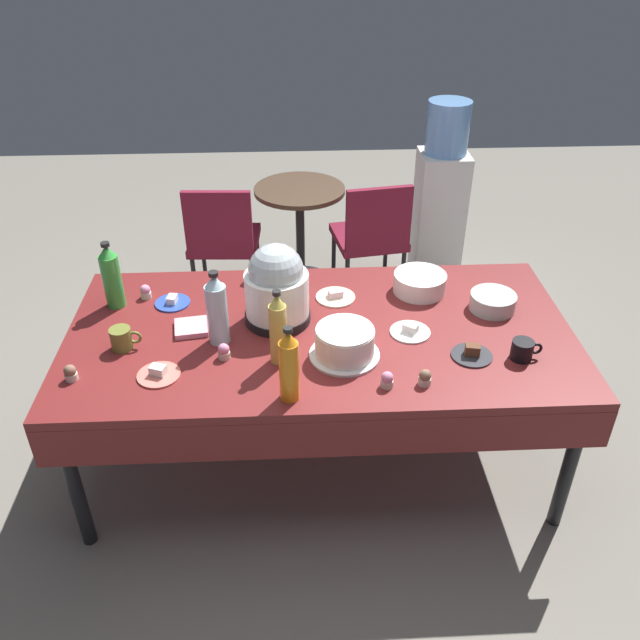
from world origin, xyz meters
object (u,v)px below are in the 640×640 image
object	(u,v)px
frosted_layer_cake	(345,343)
cupcake_vanilla	(146,292)
ceramic_snack_bowl	(420,283)
water_cooler	(440,197)
cupcake_berry	(70,373)
coffee_mug_olive	(122,339)
cupcake_mint	(249,277)
maroon_chair_right	(372,233)
soda_bottle_orange_juice	(289,366)
dessert_plate_cream	(335,296)
dessert_plate_cobalt	(172,302)
slow_cooker	(277,287)
maroon_chair_left	(223,236)
cupcake_lemon	(425,378)
cupcake_rose	(224,351)
coffee_mug_black	(523,350)
dessert_plate_coral	(159,374)
glass_salad_bowl	(493,302)
dessert_plate_white	(410,331)
cupcake_cocoa	(387,380)
soda_bottle_ginger_ale	(278,329)
soda_bottle_water	(217,310)
potluck_table	(320,341)
dessert_plate_charcoal	(472,354)
soda_bottle_lime_soda	(112,277)
round_cafe_table	(300,219)

from	to	relation	value
frosted_layer_cake	cupcake_vanilla	distance (m)	1.03
ceramic_snack_bowl	water_cooler	xyz separation A→B (m)	(0.43, 1.50, -0.21)
cupcake_berry	coffee_mug_olive	size ratio (longest dim) A/B	0.52
cupcake_mint	maroon_chair_right	bearing A→B (deg)	54.75
water_cooler	coffee_mug_olive	bearing A→B (deg)	-132.66
soda_bottle_orange_juice	coffee_mug_olive	bearing A→B (deg)	152.92
dessert_plate_cream	dessert_plate_cobalt	world-z (taller)	same
slow_cooker	maroon_chair_left	distance (m)	1.50
cupcake_lemon	soda_bottle_orange_juice	size ratio (longest dim) A/B	0.21
cupcake_rose	coffee_mug_black	world-z (taller)	coffee_mug_black
dessert_plate_cream	water_cooler	bearing A→B (deg)	61.63
dessert_plate_cream	dessert_plate_coral	xyz separation A→B (m)	(-0.74, -0.55, 0.00)
glass_salad_bowl	cupcake_rose	bearing A→B (deg)	-165.30
dessert_plate_white	water_cooler	xyz separation A→B (m)	(0.53, 1.84, -0.17)
dessert_plate_white	cupcake_cocoa	distance (m)	0.39
cupcake_cocoa	soda_bottle_ginger_ale	world-z (taller)	soda_bottle_ginger_ale
dessert_plate_cobalt	soda_bottle_water	bearing A→B (deg)	-52.04
soda_bottle_ginger_ale	maroon_chair_right	distance (m)	1.83
ceramic_snack_bowl	water_cooler	bearing A→B (deg)	74.07
frosted_layer_cake	dessert_plate_cream	xyz separation A→B (m)	(-0.00, 0.46, -0.06)
cupcake_cocoa	cupcake_lemon	bearing A→B (deg)	2.40
maroon_chair_right	glass_salad_bowl	bearing A→B (deg)	-74.13
coffee_mug_black	water_cooler	world-z (taller)	water_cooler
cupcake_vanilla	soda_bottle_ginger_ale	xyz separation A→B (m)	(0.63, -0.52, 0.12)
cupcake_rose	coffee_mug_olive	bearing A→B (deg)	168.09
dessert_plate_white	cupcake_rose	xyz separation A→B (m)	(-0.79, -0.14, 0.02)
slow_cooker	cupcake_berry	xyz separation A→B (m)	(-0.81, -0.38, -0.14)
potluck_table	cupcake_berry	distance (m)	1.04
dessert_plate_charcoal	soda_bottle_water	world-z (taller)	soda_bottle_water
cupcake_lemon	soda_bottle_water	world-z (taller)	soda_bottle_water
dessert_plate_charcoal	soda_bottle_water	xyz separation A→B (m)	(-1.04, 0.16, 0.14)
soda_bottle_lime_soda	water_cooler	world-z (taller)	water_cooler
cupcake_berry	soda_bottle_orange_juice	distance (m)	0.88
maroon_chair_right	soda_bottle_orange_juice	bearing A→B (deg)	-105.94
glass_salad_bowl	soda_bottle_orange_juice	xyz separation A→B (m)	(-0.93, -0.58, 0.11)
dessert_plate_coral	cupcake_lemon	bearing A→B (deg)	-5.75
cupcake_vanilla	soda_bottle_lime_soda	size ratio (longest dim) A/B	0.21
potluck_table	cupcake_cocoa	xyz separation A→B (m)	(0.24, -0.40, 0.09)
maroon_chair_right	round_cafe_table	xyz separation A→B (m)	(-0.46, 0.22, 0.01)
cupcake_rose	soda_bottle_lime_soda	distance (m)	0.69
soda_bottle_ginger_ale	soda_bottle_lime_soda	bearing A→B (deg)	148.28
glass_salad_bowl	soda_bottle_water	size ratio (longest dim) A/B	0.62
cupcake_cocoa	potluck_table	bearing A→B (deg)	120.64
slow_cooker	dessert_plate_cobalt	size ratio (longest dim) A/B	2.28
dessert_plate_coral	soda_bottle_ginger_ale	bearing A→B (deg)	9.04
round_cafe_table	coffee_mug_olive	bearing A→B (deg)	-113.53
water_cooler	soda_bottle_water	bearing A→B (deg)	-125.85
soda_bottle_water	water_cooler	bearing A→B (deg)	54.15
dessert_plate_charcoal	maroon_chair_right	xyz separation A→B (m)	(-0.20, 1.70, -0.27)
dessert_plate_cobalt	coffee_mug_olive	size ratio (longest dim) A/B	1.24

